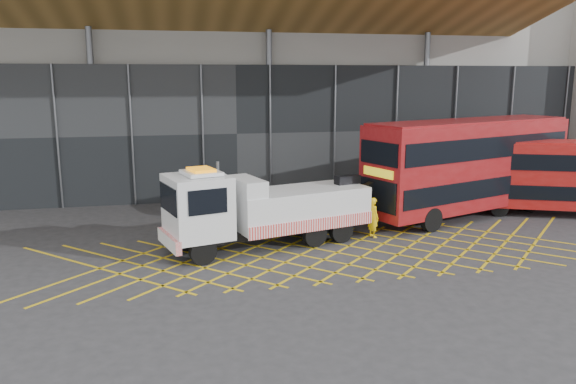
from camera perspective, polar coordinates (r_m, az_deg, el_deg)
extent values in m
plane|color=#2D2D30|center=(23.06, -6.57, -6.90)|extent=(120.00, 120.00, 0.00)
cube|color=gold|center=(23.14, -18.58, -7.37)|extent=(7.16, 7.16, 0.01)
cube|color=gold|center=(23.14, -18.58, -7.37)|extent=(7.16, 7.16, 0.01)
cube|color=gold|center=(23.00, -14.59, -7.24)|extent=(7.16, 7.16, 0.01)
cube|color=gold|center=(23.00, -14.59, -7.24)|extent=(7.16, 7.16, 0.01)
cube|color=gold|center=(22.98, -10.57, -7.08)|extent=(7.16, 7.16, 0.01)
cube|color=gold|center=(22.98, -10.57, -7.08)|extent=(7.16, 7.16, 0.01)
cube|color=gold|center=(23.06, -6.57, -6.89)|extent=(7.16, 7.16, 0.01)
cube|color=gold|center=(23.06, -6.57, -6.89)|extent=(7.16, 7.16, 0.01)
cube|color=gold|center=(23.25, -2.62, -6.66)|extent=(7.16, 7.16, 0.01)
cube|color=gold|center=(23.25, -2.62, -6.66)|extent=(7.16, 7.16, 0.01)
cube|color=gold|center=(23.55, 1.25, -6.41)|extent=(7.16, 7.16, 0.01)
cube|color=gold|center=(23.55, 1.25, -6.41)|extent=(7.16, 7.16, 0.01)
cube|color=gold|center=(23.96, 5.00, -6.14)|extent=(7.16, 7.16, 0.01)
cube|color=gold|center=(23.96, 5.00, -6.14)|extent=(7.16, 7.16, 0.01)
cube|color=gold|center=(24.46, 8.60, -5.86)|extent=(7.16, 7.16, 0.01)
cube|color=gold|center=(24.46, 8.60, -5.86)|extent=(7.16, 7.16, 0.01)
cube|color=gold|center=(25.05, 12.05, -5.56)|extent=(7.16, 7.16, 0.01)
cube|color=gold|center=(25.05, 12.05, -5.56)|extent=(7.16, 7.16, 0.01)
cube|color=gold|center=(25.73, 15.32, -5.27)|extent=(7.16, 7.16, 0.01)
cube|color=gold|center=(25.73, 15.32, -5.27)|extent=(7.16, 7.16, 0.01)
cube|color=gold|center=(26.49, 18.40, -4.97)|extent=(7.16, 7.16, 0.01)
cube|color=gold|center=(26.49, 18.40, -4.97)|extent=(7.16, 7.16, 0.01)
cube|color=gold|center=(27.32, 21.31, -4.68)|extent=(7.16, 7.16, 0.01)
cube|color=gold|center=(27.32, 21.31, -4.68)|extent=(7.16, 7.16, 0.01)
cube|color=gold|center=(28.22, 24.04, -4.39)|extent=(7.16, 7.16, 0.01)
cube|color=gold|center=(28.22, 24.04, -4.39)|extent=(7.16, 7.16, 0.01)
cube|color=gray|center=(41.02, -6.70, 13.91)|extent=(55.00, 14.00, 18.00)
cube|color=black|center=(33.89, -5.31, 5.97)|extent=(55.00, 0.80, 8.00)
cylinder|color=#595B60|center=(33.61, -19.07, 7.06)|extent=(0.36, 0.36, 10.00)
cylinder|color=#595B60|center=(33.90, -1.91, 7.72)|extent=(0.36, 0.36, 10.00)
cylinder|color=#595B60|center=(37.00, 13.66, 7.72)|extent=(0.36, 0.36, 10.00)
cube|color=black|center=(24.71, -1.67, -3.89)|extent=(9.28, 3.51, 0.35)
cube|color=white|center=(23.12, -9.16, -1.47)|extent=(2.95, 3.02, 2.56)
cube|color=black|center=(22.68, -12.08, -0.68)|extent=(0.64, 2.10, 1.08)
cube|color=red|center=(23.09, -11.97, -4.88)|extent=(0.94, 2.53, 0.54)
cube|color=orange|center=(22.89, -8.82, 2.26)|extent=(1.18, 1.38, 0.12)
cube|color=white|center=(25.10, 1.14, -1.44)|extent=(6.56, 4.04, 1.58)
cube|color=red|center=(24.18, 2.60, -3.40)|extent=(5.90, 1.73, 0.54)
cube|color=white|center=(23.75, -4.26, 0.58)|extent=(1.60, 2.55, 0.69)
cube|color=black|center=(26.23, 6.06, 1.16)|extent=(1.27, 0.80, 0.49)
cube|color=black|center=(26.88, 7.78, 0.30)|extent=(2.17, 0.92, 1.07)
cylinder|color=black|center=(22.52, -8.65, -5.97)|extent=(1.14, 0.63, 1.08)
cylinder|color=black|center=(24.41, -10.28, -4.64)|extent=(1.14, 0.63, 1.08)
cylinder|color=black|center=(25.31, 5.41, -3.92)|extent=(1.14, 0.63, 1.08)
cylinder|color=black|center=(27.00, 3.00, -2.89)|extent=(1.14, 0.63, 1.08)
cylinder|color=#595B60|center=(24.34, -7.11, 0.55)|extent=(0.14, 0.14, 2.17)
cube|color=maroon|center=(31.10, 17.92, 2.73)|extent=(12.76, 7.01, 4.42)
cube|color=black|center=(31.27, 17.80, 0.86)|extent=(12.31, 6.89, 0.97)
cube|color=black|center=(30.97, 18.03, 4.58)|extent=(12.31, 6.89, 1.08)
cube|color=black|center=(26.83, 9.09, -0.31)|extent=(0.93, 2.42, 1.48)
cube|color=black|center=(26.49, 9.23, 3.91)|extent=(0.93, 2.42, 1.08)
cube|color=yellow|center=(26.62, 9.15, 1.96)|extent=(0.75, 1.93, 0.40)
cube|color=maroon|center=(30.86, 18.18, 6.85)|extent=(12.44, 6.70, 0.14)
cylinder|color=black|center=(27.75, 14.36, -2.74)|extent=(1.23, 0.73, 1.18)
cylinder|color=black|center=(29.54, 10.72, -1.71)|extent=(1.23, 0.73, 1.18)
cylinder|color=black|center=(33.58, 23.40, -0.88)|extent=(1.23, 0.73, 1.18)
cylinder|color=black|center=(35.08, 19.92, -0.12)|extent=(1.23, 0.73, 1.18)
cube|color=#9E0F0C|center=(33.23, 25.86, 1.58)|extent=(9.88, 5.82, 3.44)
cube|color=black|center=(33.36, 25.74, 0.22)|extent=(9.54, 5.73, 0.75)
cube|color=black|center=(33.12, 25.98, 2.93)|extent=(9.54, 5.73, 0.84)
cube|color=black|center=(32.39, 17.38, 0.62)|extent=(0.82, 1.86, 1.15)
cube|color=black|center=(32.14, 17.55, 3.33)|extent=(0.82, 1.86, 0.84)
cube|color=yellow|center=(32.24, 17.45, 2.09)|extent=(0.66, 1.49, 0.31)
cube|color=#9E0F0C|center=(33.01, 26.13, 4.57)|extent=(9.63, 5.58, 0.11)
cylinder|color=black|center=(31.90, 20.68, -1.52)|extent=(0.95, 0.60, 0.92)
cylinder|color=black|center=(33.79, 20.11, -0.78)|extent=(0.95, 0.60, 0.92)
imported|color=yellow|center=(26.23, 8.65, -2.56)|extent=(0.59, 0.77, 1.87)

